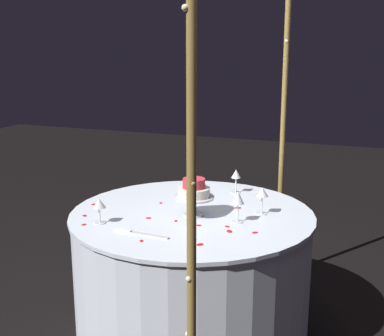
# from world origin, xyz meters

# --- Properties ---
(ground_plane) EXTENTS (12.00, 12.00, 0.00)m
(ground_plane) POSITION_xyz_m (0.00, 0.00, 0.00)
(ground_plane) COLOR black
(decorative_arch) EXTENTS (1.79, 0.05, 2.05)m
(decorative_arch) POSITION_xyz_m (0.00, 0.32, 1.32)
(decorative_arch) COLOR olive
(decorative_arch) RESTS_ON ground
(main_table) EXTENTS (1.34, 1.34, 0.72)m
(main_table) POSITION_xyz_m (0.00, 0.00, 0.36)
(main_table) COLOR silver
(main_table) RESTS_ON ground
(tiered_cake) EXTENTS (0.22, 0.22, 0.21)m
(tiered_cake) POSITION_xyz_m (0.04, 0.03, 0.86)
(tiered_cake) COLOR silver
(tiered_cake) RESTS_ON main_table
(wine_glass_0) EXTENTS (0.07, 0.07, 0.17)m
(wine_glass_0) POSITION_xyz_m (0.06, 0.28, 0.85)
(wine_glass_0) COLOR silver
(wine_glass_0) RESTS_ON main_table
(wine_glass_1) EXTENTS (0.07, 0.07, 0.15)m
(wine_glass_1) POSITION_xyz_m (-0.11, 0.36, 0.84)
(wine_glass_1) COLOR silver
(wine_glass_1) RESTS_ON main_table
(wine_glass_2) EXTENTS (0.06, 0.06, 0.15)m
(wine_glass_2) POSITION_xyz_m (-0.46, 0.12, 0.83)
(wine_glass_2) COLOR silver
(wine_glass_2) RESTS_ON main_table
(wine_glass_3) EXTENTS (0.07, 0.07, 0.14)m
(wine_glass_3) POSITION_xyz_m (0.33, -0.39, 0.83)
(wine_glass_3) COLOR silver
(wine_glass_3) RESTS_ON main_table
(cake_knife) EXTENTS (0.04, 0.30, 0.01)m
(cake_knife) POSITION_xyz_m (0.40, -0.13, 0.73)
(cake_knife) COLOR silver
(cake_knife) RESTS_ON main_table
(rose_petal_0) EXTENTS (0.03, 0.03, 0.00)m
(rose_petal_0) POSITION_xyz_m (0.18, 0.11, 0.73)
(rose_petal_0) COLOR red
(rose_petal_0) RESTS_ON main_table
(rose_petal_1) EXTENTS (0.03, 0.03, 0.00)m
(rose_petal_1) POSITION_xyz_m (0.17, -0.18, 0.73)
(rose_petal_1) COLOR red
(rose_petal_1) RESTS_ON main_table
(rose_petal_2) EXTENTS (0.03, 0.03, 0.00)m
(rose_petal_2) POSITION_xyz_m (-0.33, 0.18, 0.73)
(rose_petal_2) COLOR red
(rose_petal_2) RESTS_ON main_table
(rose_petal_3) EXTENTS (0.05, 0.04, 0.00)m
(rose_petal_3) POSITION_xyz_m (0.21, 0.28, 0.73)
(rose_petal_3) COLOR red
(rose_petal_3) RESTS_ON main_table
(rose_petal_4) EXTENTS (0.04, 0.04, 0.00)m
(rose_petal_4) POSITION_xyz_m (0.43, 0.20, 0.73)
(rose_petal_4) COLOR red
(rose_petal_4) RESTS_ON main_table
(rose_petal_5) EXTENTS (0.05, 0.04, 0.00)m
(rose_petal_5) POSITION_xyz_m (0.06, -0.58, 0.73)
(rose_petal_5) COLOR red
(rose_petal_5) RESTS_ON main_table
(rose_petal_6) EXTENTS (0.03, 0.02, 0.00)m
(rose_petal_6) POSITION_xyz_m (0.16, -0.03, 0.73)
(rose_petal_6) COLOR red
(rose_petal_6) RESTS_ON main_table
(rose_petal_7) EXTENTS (0.04, 0.05, 0.00)m
(rose_petal_7) POSITION_xyz_m (-0.16, 0.22, 0.73)
(rose_petal_7) COLOR red
(rose_petal_7) RESTS_ON main_table
(rose_petal_8) EXTENTS (0.03, 0.03, 0.00)m
(rose_petal_8) POSITION_xyz_m (0.48, -0.08, 0.73)
(rose_petal_8) COLOR red
(rose_petal_8) RESTS_ON main_table
(rose_petal_9) EXTENTS (0.04, 0.04, 0.00)m
(rose_petal_9) POSITION_xyz_m (0.26, -0.52, 0.73)
(rose_petal_9) COLOR red
(rose_petal_9) RESTS_ON main_table
(rose_petal_10) EXTENTS (0.03, 0.03, 0.00)m
(rose_petal_10) POSITION_xyz_m (0.38, -0.45, 0.73)
(rose_petal_10) COLOR red
(rose_petal_10) RESTS_ON main_table
(rose_petal_11) EXTENTS (0.02, 0.03, 0.00)m
(rose_petal_11) POSITION_xyz_m (0.15, 0.25, 0.73)
(rose_petal_11) COLOR red
(rose_petal_11) RESTS_ON main_table
(rose_petal_12) EXTENTS (0.04, 0.04, 0.00)m
(rose_petal_12) POSITION_xyz_m (0.19, 0.40, 0.73)
(rose_petal_12) COLOR red
(rose_petal_12) RESTS_ON main_table
(rose_petal_13) EXTENTS (0.03, 0.02, 0.00)m
(rose_petal_13) POSITION_xyz_m (-0.09, -0.23, 0.73)
(rose_petal_13) COLOR red
(rose_petal_13) RESTS_ON main_table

